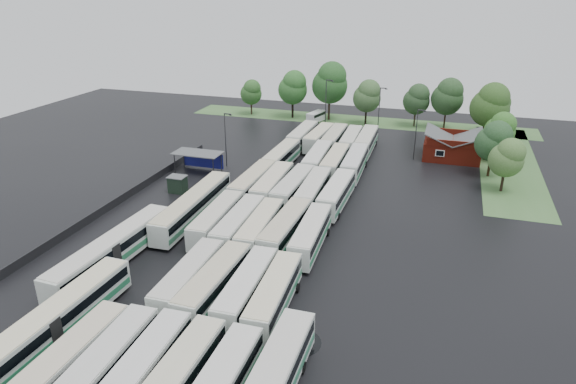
% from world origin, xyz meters
% --- Properties ---
extents(ground, '(160.00, 160.00, 0.00)m').
position_xyz_m(ground, '(0.00, 0.00, 0.00)').
color(ground, black).
rests_on(ground, ground).
extents(brick_building, '(10.07, 8.60, 5.39)m').
position_xyz_m(brick_building, '(24.00, 42.77, 1.87)').
color(brick_building, maroon).
rests_on(brick_building, ground).
extents(wash_shed, '(8.20, 4.20, 3.58)m').
position_xyz_m(wash_shed, '(-17.20, 22.02, 2.99)').
color(wash_shed, '#2D2D30').
rests_on(wash_shed, ground).
extents(utility_hut, '(2.70, 2.20, 2.62)m').
position_xyz_m(utility_hut, '(-16.20, 12.60, 1.32)').
color(utility_hut, black).
rests_on(utility_hut, ground).
extents(grass_strip_north, '(80.00, 10.00, 0.01)m').
position_xyz_m(grass_strip_north, '(2.00, 64.80, 0.01)').
color(grass_strip_north, '#446E36').
rests_on(grass_strip_north, ground).
extents(grass_strip_east, '(10.00, 50.00, 0.01)m').
position_xyz_m(grass_strip_east, '(34.00, 42.80, 0.01)').
color(grass_strip_east, '#446E36').
rests_on(grass_strip_east, ground).
extents(west_fence, '(0.10, 50.00, 1.20)m').
position_xyz_m(west_fence, '(-22.20, 8.00, 0.60)').
color(west_fence, '#2D2D30').
rests_on(west_fence, ground).
extents(bus_r0c0, '(2.85, 12.69, 3.52)m').
position_xyz_m(bus_r0c0, '(-4.30, -26.35, 1.94)').
color(bus_r0c0, silver).
rests_on(bus_r0c0, ground).
extents(bus_r0c1, '(3.11, 12.83, 3.55)m').
position_xyz_m(bus_r0c1, '(-1.26, -26.09, 1.95)').
color(bus_r0c1, silver).
rests_on(bus_r0c1, ground).
extents(bus_r0c2, '(3.14, 12.79, 3.54)m').
position_xyz_m(bus_r0c2, '(1.92, -25.71, 1.94)').
color(bus_r0c2, silver).
rests_on(bus_r0c2, ground).
extents(bus_r0c3, '(2.74, 12.76, 3.55)m').
position_xyz_m(bus_r0c3, '(5.02, -25.75, 1.95)').
color(bus_r0c3, silver).
rests_on(bus_r0c3, ground).
extents(bus_r1c1, '(2.97, 12.69, 3.52)m').
position_xyz_m(bus_r1c1, '(-1.05, -12.24, 1.93)').
color(bus_r1c1, silver).
rests_on(bus_r1c1, ground).
extents(bus_r1c2, '(3.05, 13.05, 3.62)m').
position_xyz_m(bus_r1c2, '(1.90, -12.41, 1.99)').
color(bus_r1c2, silver).
rests_on(bus_r1c2, ground).
extents(bus_r1c3, '(3.14, 12.80, 3.54)m').
position_xyz_m(bus_r1c3, '(5.39, -12.27, 1.95)').
color(bus_r1c3, silver).
rests_on(bus_r1c3, ground).
extents(bus_r1c4, '(3.31, 12.74, 3.51)m').
position_xyz_m(bus_r1c4, '(8.37, -12.48, 1.93)').
color(bus_r1c4, silver).
rests_on(bus_r1c4, ground).
extents(bus_r2c0, '(3.30, 13.11, 3.62)m').
position_xyz_m(bus_r2c0, '(-4.29, 1.45, 1.99)').
color(bus_r2c0, silver).
rests_on(bus_r2c0, ground).
extents(bus_r2c1, '(3.11, 13.01, 3.60)m').
position_xyz_m(bus_r2c1, '(-1.06, 1.02, 1.98)').
color(bus_r2c1, silver).
rests_on(bus_r2c1, ground).
extents(bus_r2c2, '(3.20, 12.72, 3.51)m').
position_xyz_m(bus_r2c2, '(1.85, 1.02, 1.93)').
color(bus_r2c2, silver).
rests_on(bus_r2c2, ground).
extents(bus_r2c3, '(3.11, 13.21, 3.66)m').
position_xyz_m(bus_r2c3, '(5.02, 1.55, 2.01)').
color(bus_r2c3, silver).
rests_on(bus_r2c3, ground).
extents(bus_r2c4, '(3.23, 12.84, 3.55)m').
position_xyz_m(bus_r2c4, '(8.38, 1.10, 1.95)').
color(bus_r2c4, silver).
rests_on(bus_r2c4, ground).
extents(bus_r3c0, '(2.95, 13.28, 3.69)m').
position_xyz_m(bus_r3c0, '(-4.55, 15.00, 2.03)').
color(bus_r3c0, silver).
rests_on(bus_r3c0, ground).
extents(bus_r3c1, '(3.16, 13.36, 3.70)m').
position_xyz_m(bus_r3c1, '(-1.37, 14.92, 2.04)').
color(bus_r3c1, silver).
rests_on(bus_r3c1, ground).
extents(bus_r3c2, '(3.12, 13.34, 3.70)m').
position_xyz_m(bus_r3c2, '(1.90, 14.82, 2.03)').
color(bus_r3c2, silver).
rests_on(bus_r3c2, ground).
extents(bus_r3c3, '(3.18, 13.15, 3.64)m').
position_xyz_m(bus_r3c3, '(5.03, 14.66, 2.00)').
color(bus_r3c3, silver).
rests_on(bus_r3c3, ground).
extents(bus_r3c4, '(2.96, 13.24, 3.68)m').
position_xyz_m(bus_r3c4, '(8.53, 14.60, 2.02)').
color(bus_r3c4, silver).
rests_on(bus_r3c4, ground).
extents(bus_r4c0, '(2.97, 13.02, 3.61)m').
position_xyz_m(bus_r4c0, '(-4.34, 28.19, 1.99)').
color(bus_r4c0, silver).
rests_on(bus_r4c0, ground).
extents(bus_r4c2, '(3.39, 13.37, 3.69)m').
position_xyz_m(bus_r4c2, '(2.00, 28.70, 2.03)').
color(bus_r4c2, silver).
rests_on(bus_r4c2, ground).
extents(bus_r4c3, '(3.07, 13.06, 3.62)m').
position_xyz_m(bus_r4c3, '(5.21, 28.14, 1.99)').
color(bus_r4c3, silver).
rests_on(bus_r4c3, ground).
extents(bus_r4c4, '(3.22, 13.36, 3.70)m').
position_xyz_m(bus_r4c4, '(8.49, 28.73, 2.03)').
color(bus_r4c4, silver).
rests_on(bus_r4c4, ground).
extents(bus_r5c0, '(2.86, 13.21, 3.67)m').
position_xyz_m(bus_r5c0, '(-4.44, 41.78, 2.02)').
color(bus_r5c0, silver).
rests_on(bus_r5c0, ground).
extents(bus_r5c1, '(3.25, 12.88, 3.56)m').
position_xyz_m(bus_r5c1, '(-1.11, 41.80, 1.96)').
color(bus_r5c1, silver).
rests_on(bus_r5c1, ground).
extents(bus_r5c2, '(2.85, 12.84, 3.57)m').
position_xyz_m(bus_r5c2, '(1.94, 41.92, 1.96)').
color(bus_r5c2, silver).
rests_on(bus_r5c2, ground).
extents(bus_r5c3, '(3.12, 12.70, 3.51)m').
position_xyz_m(bus_r5c3, '(5.24, 41.81, 1.93)').
color(bus_r5c3, silver).
rests_on(bus_r5c3, ground).
extents(bus_r5c4, '(3.03, 13.21, 3.66)m').
position_xyz_m(bus_r5c4, '(8.23, 42.13, 2.01)').
color(bus_r5c4, silver).
rests_on(bus_r5c4, ground).
extents(artic_bus_west_a, '(3.31, 19.37, 3.58)m').
position_xyz_m(artic_bus_west_a, '(-9.12, -22.86, 1.99)').
color(artic_bus_west_a, silver).
rests_on(artic_bus_west_a, ground).
extents(artic_bus_west_b, '(3.28, 19.74, 3.65)m').
position_xyz_m(artic_bus_west_b, '(-9.20, 4.46, 2.02)').
color(artic_bus_west_b, silver).
rests_on(artic_bus_west_b, ground).
extents(artic_bus_west_c, '(3.74, 19.86, 3.67)m').
position_xyz_m(artic_bus_west_c, '(-12.16, -9.66, 2.03)').
color(artic_bus_west_c, silver).
rests_on(artic_bus_west_c, ground).
extents(minibus, '(3.42, 5.88, 2.42)m').
position_xyz_m(minibus, '(-6.71, 60.67, 1.34)').
color(minibus, white).
rests_on(minibus, ground).
extents(tree_north_0, '(5.21, 5.21, 8.64)m').
position_xyz_m(tree_north_0, '(-23.63, 63.06, 5.55)').
color(tree_north_0, '#342519').
rests_on(tree_north_0, ground).
extents(tree_north_1, '(6.87, 6.87, 11.38)m').
position_xyz_m(tree_north_1, '(-12.99, 63.08, 7.32)').
color(tree_north_1, black).
rests_on(tree_north_1, ground).
extents(tree_north_2, '(8.25, 8.25, 13.67)m').
position_xyz_m(tree_north_2, '(-4.19, 63.74, 8.80)').
color(tree_north_2, '#35251B').
rests_on(tree_north_2, ground).
extents(tree_north_3, '(6.27, 6.27, 10.39)m').
position_xyz_m(tree_north_3, '(4.87, 61.84, 6.68)').
color(tree_north_3, black).
rests_on(tree_north_3, ground).
extents(tree_north_4, '(5.88, 5.88, 9.74)m').
position_xyz_m(tree_north_4, '(15.61, 63.69, 6.27)').
color(tree_north_4, '#2D2418').
rests_on(tree_north_4, ground).
extents(tree_north_5, '(6.90, 6.90, 11.42)m').
position_xyz_m(tree_north_5, '(22.12, 63.34, 7.35)').
color(tree_north_5, '#301F16').
rests_on(tree_north_5, ground).
extents(tree_north_6, '(5.29, 5.29, 8.76)m').
position_xyz_m(tree_north_6, '(32.58, 63.55, 5.63)').
color(tree_north_6, black).
rests_on(tree_north_6, ground).
extents(tree_east_0, '(5.28, 5.28, 8.74)m').
position_xyz_m(tree_east_0, '(32.02, 28.20, 5.62)').
color(tree_east_0, black).
rests_on(tree_east_0, ground).
extents(tree_east_1, '(5.85, 5.85, 9.69)m').
position_xyz_m(tree_east_1, '(30.34, 34.68, 6.23)').
color(tree_east_1, black).
rests_on(tree_east_1, ground).
extents(tree_east_2, '(5.53, 5.53, 9.15)m').
position_xyz_m(tree_east_2, '(31.88, 43.85, 5.89)').
color(tree_east_2, black).
rests_on(tree_east_2, ground).
extents(tree_east_3, '(7.51, 7.51, 12.43)m').
position_xyz_m(tree_east_3, '(30.37, 54.49, 8.00)').
color(tree_east_3, black).
rests_on(tree_east_3, ground).
extents(tree_east_4, '(5.89, 5.89, 9.76)m').
position_xyz_m(tree_east_4, '(30.19, 60.83, 6.28)').
color(tree_east_4, black).
rests_on(tree_east_4, ground).
extents(lamp_post_ne, '(1.44, 0.28, 9.38)m').
position_xyz_m(lamp_post_ne, '(17.54, 39.87, 5.45)').
color(lamp_post_ne, '#2D2D30').
rests_on(lamp_post_ne, ground).
extents(lamp_post_nw, '(1.48, 0.29, 9.60)m').
position_xyz_m(lamp_post_nw, '(-13.79, 26.03, 5.57)').
color(lamp_post_nw, '#2D2D30').
rests_on(lamp_post_nw, ground).
extents(lamp_post_back_w, '(1.67, 0.33, 10.85)m').
position_xyz_m(lamp_post_back_w, '(-3.16, 55.92, 6.30)').
color(lamp_post_back_w, '#2D2D30').
rests_on(lamp_post_back_w, ground).
extents(lamp_post_back_e, '(1.55, 0.30, 10.03)m').
position_xyz_m(lamp_post_back_e, '(8.69, 54.75, 5.83)').
color(lamp_post_back_e, '#2D2D30').
rests_on(lamp_post_back_e, ground).
extents(puddle_0, '(4.99, 4.99, 0.01)m').
position_xyz_m(puddle_0, '(-3.14, -19.59, 0.00)').
color(puddle_0, black).
rests_on(puddle_0, ground).
extents(puddle_1, '(3.12, 3.12, 0.01)m').
position_xyz_m(puddle_1, '(8.90, -22.73, 0.00)').
color(puddle_1, black).
rests_on(puddle_1, ground).
extents(puddle_2, '(7.90, 7.90, 0.01)m').
position_xyz_m(puddle_2, '(-5.88, 4.46, 0.00)').
color(puddle_2, black).
rests_on(puddle_2, ground).
extents(puddle_3, '(5.02, 5.02, 0.01)m').
position_xyz_m(puddle_3, '(6.44, -3.01, 0.00)').
color(puddle_3, black).
rests_on(puddle_3, ground).
extents(puddle_4, '(4.13, 4.13, 0.01)m').
position_xyz_m(puddle_4, '(12.05, -16.24, 0.00)').
color(puddle_4, black).
rests_on(puddle_4, ground).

